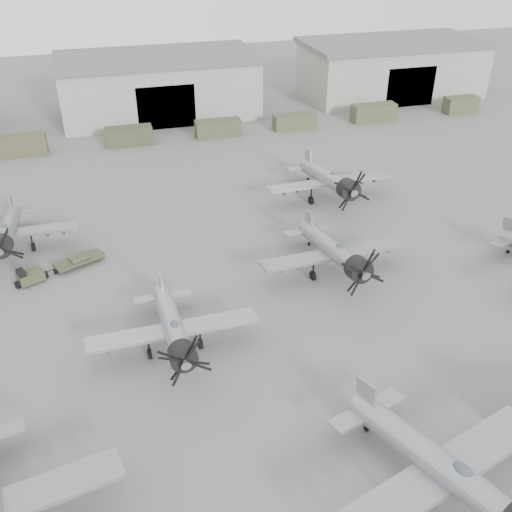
{
  "coord_description": "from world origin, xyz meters",
  "views": [
    {
      "loc": [
        -9.81,
        -23.75,
        26.78
      ],
      "look_at": [
        1.2,
        14.33,
        2.5
      ],
      "focal_mm": 40.0,
      "sensor_mm": 36.0,
      "label": 1
    }
  ],
  "objects_px": {
    "aircraft_near_1": "(449,473)",
    "tug_trailer": "(50,270)",
    "aircraft_mid_1": "(174,329)",
    "aircraft_far_1": "(331,180)",
    "aircraft_far_0": "(7,232)",
    "aircraft_mid_2": "(336,252)"
  },
  "relations": [
    {
      "from": "aircraft_mid_1",
      "to": "aircraft_far_0",
      "type": "height_order",
      "value": "aircraft_far_0"
    },
    {
      "from": "aircraft_near_1",
      "to": "aircraft_far_0",
      "type": "bearing_deg",
      "value": 109.04
    },
    {
      "from": "aircraft_mid_1",
      "to": "aircraft_mid_2",
      "type": "relative_size",
      "value": 0.93
    },
    {
      "from": "aircraft_near_1",
      "to": "aircraft_mid_1",
      "type": "distance_m",
      "value": 19.41
    },
    {
      "from": "aircraft_mid_1",
      "to": "aircraft_mid_2",
      "type": "distance_m",
      "value": 15.79
    },
    {
      "from": "aircraft_near_1",
      "to": "tug_trailer",
      "type": "bearing_deg",
      "value": 108.91
    },
    {
      "from": "aircraft_mid_1",
      "to": "aircraft_far_1",
      "type": "xyz_separation_m",
      "value": [
        19.67,
        19.63,
        0.31
      ]
    },
    {
      "from": "aircraft_mid_1",
      "to": "aircraft_far_0",
      "type": "relative_size",
      "value": 0.96
    },
    {
      "from": "aircraft_far_1",
      "to": "aircraft_mid_2",
      "type": "bearing_deg",
      "value": -112.79
    },
    {
      "from": "aircraft_far_0",
      "to": "tug_trailer",
      "type": "bearing_deg",
      "value": -53.57
    },
    {
      "from": "aircraft_near_1",
      "to": "aircraft_far_0",
      "type": "xyz_separation_m",
      "value": [
        -23.52,
        33.21,
        -0.24
      ]
    },
    {
      "from": "aircraft_far_1",
      "to": "aircraft_mid_1",
      "type": "bearing_deg",
      "value": -137.21
    },
    {
      "from": "aircraft_mid_1",
      "to": "aircraft_far_0",
      "type": "bearing_deg",
      "value": 123.61
    },
    {
      "from": "aircraft_near_1",
      "to": "tug_trailer",
      "type": "distance_m",
      "value": 34.93
    },
    {
      "from": "aircraft_mid_1",
      "to": "aircraft_mid_2",
      "type": "xyz_separation_m",
      "value": [
        14.57,
        6.09,
        0.17
      ]
    },
    {
      "from": "aircraft_near_1",
      "to": "aircraft_far_0",
      "type": "distance_m",
      "value": 40.7
    },
    {
      "from": "aircraft_near_1",
      "to": "aircraft_far_0",
      "type": "relative_size",
      "value": 1.12
    },
    {
      "from": "aircraft_far_0",
      "to": "tug_trailer",
      "type": "relative_size",
      "value": 1.68
    },
    {
      "from": "aircraft_mid_2",
      "to": "aircraft_far_0",
      "type": "height_order",
      "value": "aircraft_mid_2"
    },
    {
      "from": "aircraft_mid_1",
      "to": "aircraft_far_1",
      "type": "relative_size",
      "value": 0.87
    },
    {
      "from": "aircraft_far_0",
      "to": "aircraft_far_1",
      "type": "bearing_deg",
      "value": 4.13
    },
    {
      "from": "aircraft_mid_1",
      "to": "aircraft_far_0",
      "type": "distance_m",
      "value": 21.3
    }
  ]
}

